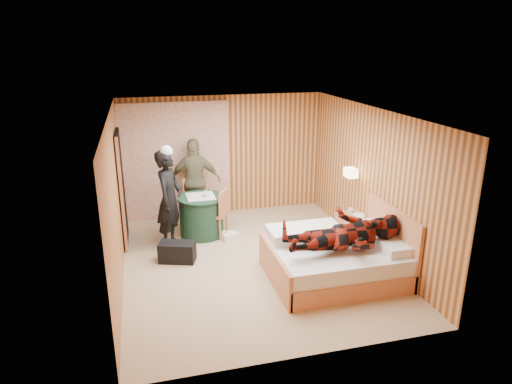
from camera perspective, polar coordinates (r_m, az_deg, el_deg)
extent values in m
cube|color=tan|center=(7.75, -0.40, -8.73)|extent=(4.20, 5.00, 0.01)
cube|color=white|center=(6.98, -0.45, 9.88)|extent=(4.20, 5.00, 0.01)
cube|color=tan|center=(9.62, -4.07, 4.59)|extent=(4.20, 0.02, 2.50)
cube|color=tan|center=(7.08, -17.14, -1.25)|extent=(0.02, 5.00, 2.50)
cube|color=tan|center=(8.02, 14.29, 1.25)|extent=(0.02, 5.00, 2.50)
cube|color=silver|center=(9.44, -9.97, 3.78)|extent=(2.20, 0.08, 2.40)
cube|color=black|center=(8.48, -16.43, 0.40)|extent=(0.06, 0.90, 2.05)
cylinder|color=gold|center=(8.34, 12.26, 2.42)|extent=(0.18, 0.04, 0.04)
cube|color=#FFE6B2|center=(8.30, 11.76, 2.39)|extent=(0.18, 0.24, 0.16)
cube|color=#DE8B5B|center=(7.32, 9.73, -9.47)|extent=(1.95, 1.56, 0.29)
cube|color=silver|center=(7.20, 9.84, -7.58)|extent=(1.89, 1.50, 0.24)
cube|color=#DE8B5B|center=(6.94, 2.32, -9.62)|extent=(0.06, 1.56, 0.55)
cube|color=#DE8B5B|center=(7.57, 16.58, -5.75)|extent=(0.06, 1.56, 1.07)
cube|color=white|center=(7.16, 16.73, -6.60)|extent=(0.37, 0.54, 0.14)
cube|color=white|center=(7.74, 13.96, -4.42)|extent=(0.37, 0.54, 0.14)
cube|color=silver|center=(7.35, 6.11, -5.03)|extent=(1.17, 0.58, 0.18)
cube|color=#DE8B5B|center=(8.36, 11.97, -4.81)|extent=(0.43, 0.59, 0.59)
cube|color=#DE8B5B|center=(8.29, 12.06, -3.61)|extent=(0.45, 0.62, 0.03)
cylinder|color=#1C3D2A|center=(8.70, -6.83, -3.05)|extent=(0.82, 0.82, 0.75)
cylinder|color=#1C3D2A|center=(8.57, -6.93, -0.69)|extent=(0.88, 0.88, 0.03)
cube|color=white|center=(8.56, -6.93, -0.55)|extent=(0.54, 0.54, 0.01)
cube|color=#DE8B5B|center=(9.25, -7.38, -1.27)|extent=(0.55, 0.55, 0.05)
cube|color=#DE8B5B|center=(9.32, -8.05, 0.49)|extent=(0.40, 0.21, 0.46)
cylinder|color=#DE8B5B|center=(9.11, -7.68, -3.16)|extent=(0.04, 0.04, 0.43)
cylinder|color=#DE8B5B|center=(9.55, -6.99, -2.12)|extent=(0.04, 0.04, 0.43)
cube|color=#DE8B5B|center=(8.61, -5.18, -2.72)|extent=(0.57, 0.57, 0.05)
cube|color=#DE8B5B|center=(8.45, -4.05, -1.30)|extent=(0.26, 0.37, 0.46)
cylinder|color=#DE8B5B|center=(8.90, -5.72, -3.63)|extent=(0.04, 0.04, 0.43)
cylinder|color=#DE8B5B|center=(8.49, -4.53, -4.71)|extent=(0.04, 0.04, 0.43)
cube|color=black|center=(7.82, -9.81, -7.39)|extent=(0.66, 0.49, 0.34)
cube|color=white|center=(8.53, -3.15, -5.62)|extent=(0.33, 0.21, 0.14)
cube|color=white|center=(8.67, -3.61, -5.29)|extent=(0.27, 0.17, 0.11)
imported|color=black|center=(8.14, -10.79, -0.91)|extent=(0.66, 0.77, 1.78)
imported|color=#6D6B49|center=(9.23, -7.59, 1.39)|extent=(1.07, 0.61, 1.72)
imported|color=maroon|center=(6.83, 11.16, -4.05)|extent=(0.86, 0.67, 1.77)
imported|color=white|center=(8.21, 12.26, -2.96)|extent=(0.21, 0.26, 0.02)
imported|color=white|center=(8.20, 12.27, -2.83)|extent=(0.25, 0.27, 0.02)
imported|color=white|center=(8.34, 11.74, -2.30)|extent=(0.13, 0.13, 0.09)
imported|color=white|center=(8.51, -6.23, -0.25)|extent=(0.15, 0.15, 0.10)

